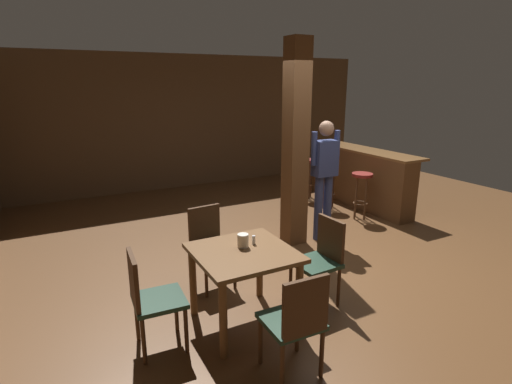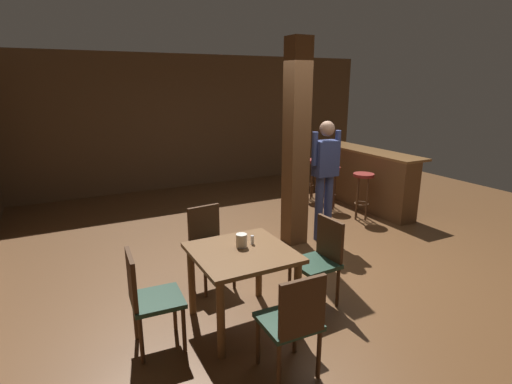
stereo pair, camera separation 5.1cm
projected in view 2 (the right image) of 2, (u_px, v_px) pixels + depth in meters
ground_plane at (325, 256)px, 5.29m from camera, size 10.80×10.80×0.00m
wall_back at (204, 121)px, 8.77m from camera, size 8.00×0.10×2.80m
pillar at (296, 145)px, 5.42m from camera, size 0.28×0.28×2.80m
dining_table at (242, 264)px, 3.68m from camera, size 0.88×0.88×0.75m
chair_west at (148, 296)px, 3.34m from camera, size 0.44×0.44×0.89m
chair_south at (293, 320)px, 2.99m from camera, size 0.43×0.43×0.89m
chair_north at (209, 242)px, 4.45m from camera, size 0.46×0.46×0.89m
chair_east at (320, 257)px, 4.07m from camera, size 0.44×0.44×0.89m
napkin_cup at (241, 240)px, 3.71m from camera, size 0.10×0.10×0.13m
salt_shaker at (252, 240)px, 3.78m from camera, size 0.03×0.03×0.08m
standing_person at (325, 172)px, 5.64m from camera, size 0.47×0.21×1.72m
bar_counter at (361, 177)px, 7.36m from camera, size 0.56×2.39×1.05m
bar_stool_near at (363, 185)px, 6.61m from camera, size 0.34×0.34×0.78m
bar_stool_mid at (331, 178)px, 7.19m from camera, size 0.33×0.33×0.77m
bar_stool_far at (309, 170)px, 7.81m from camera, size 0.32×0.32×0.78m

